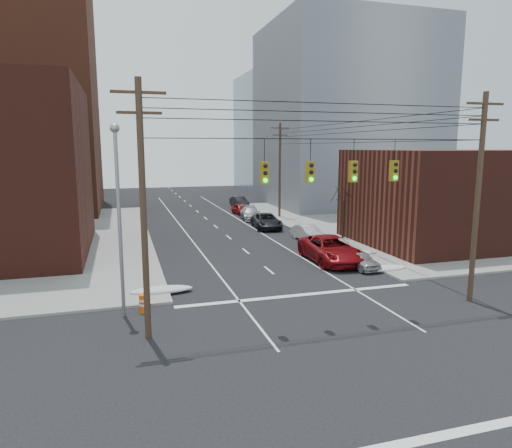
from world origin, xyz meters
TOP-DOWN VIEW (x-y plane):
  - ground at (0.00, 0.00)m, footprint 160.00×160.00m
  - sidewalk_ne at (27.00, 27.00)m, footprint 40.00×40.00m
  - building_brick_far at (-26.00, 74.00)m, footprint 22.00×18.00m
  - building_office at (22.00, 44.00)m, footprint 22.00×20.00m
  - building_glass at (24.00, 70.00)m, footprint 20.00×18.00m
  - building_storefront at (18.00, 16.00)m, footprint 16.00×12.00m
  - utility_pole_left at (-8.50, 3.00)m, footprint 2.20×0.28m
  - utility_pole_right at (8.50, 3.00)m, footprint 2.20×0.28m
  - utility_pole_far at (8.50, 34.00)m, footprint 2.20×0.28m
  - traffic_signals at (0.10, 2.97)m, footprint 17.00×0.42m
  - street_light at (-9.50, 6.00)m, footprint 0.44×0.44m
  - bare_tree at (9.59, 20.00)m, footprint 2.09×2.20m
  - snow_nw at (-7.40, 9.00)m, footprint 3.50×1.08m
  - snow_ne at (7.40, 9.50)m, footprint 3.00×1.08m
  - snow_east_far at (7.40, 14.00)m, footprint 4.00×1.08m
  - red_pickup at (5.03, 13.00)m, footprint 3.27×6.72m
  - parked_car_a at (6.14, 10.75)m, footprint 1.69×3.72m
  - parked_car_b at (6.40, 20.37)m, footprint 1.81×4.35m
  - parked_car_c at (4.80, 27.50)m, footprint 3.09×5.70m
  - parked_car_d at (4.80, 33.44)m, footprint 2.66×5.24m
  - parked_car_e at (4.80, 37.82)m, footprint 1.96×4.02m
  - parked_car_f at (6.40, 44.96)m, footprint 1.97×4.46m
  - lot_car_a at (-14.76, 25.38)m, footprint 4.27×1.50m
  - lot_car_b at (-14.82, 29.51)m, footprint 5.81×4.23m
  - lot_car_c at (-16.07, 25.94)m, footprint 5.24×3.19m
  - lot_car_d at (-19.03, 29.02)m, footprint 4.04×2.91m
  - construction_barrel at (-8.50, 6.27)m, footprint 0.60×0.60m

SIDE VIEW (x-z plane):
  - ground at x=0.00m, z-range 0.00..0.00m
  - sidewalk_ne at x=27.00m, z-range 0.00..0.15m
  - snow_nw at x=-7.40m, z-range 0.00..0.42m
  - snow_ne at x=7.40m, z-range 0.00..0.42m
  - snow_east_far at x=7.40m, z-range 0.00..0.42m
  - construction_barrel at x=-8.50m, z-range 0.01..0.93m
  - parked_car_a at x=6.14m, z-range 0.00..1.24m
  - parked_car_e at x=4.80m, z-range 0.00..1.32m
  - parked_car_b at x=6.40m, z-range 0.00..1.40m
  - parked_car_f at x=6.40m, z-range 0.00..1.43m
  - parked_car_d at x=4.80m, z-range 0.00..1.46m
  - parked_car_c at x=4.80m, z-range 0.00..1.52m
  - lot_car_d at x=-19.03m, z-range 0.15..1.43m
  - lot_car_a at x=-14.76m, z-range 0.15..1.56m
  - lot_car_c at x=-16.07m, z-range 0.15..1.57m
  - lot_car_b at x=-14.82m, z-range 0.15..1.62m
  - red_pickup at x=5.03m, z-range 0.00..1.84m
  - bare_tree at x=9.59m, z-range -0.15..4.79m
  - building_storefront at x=18.00m, z-range 0.00..8.00m
  - street_light at x=-9.50m, z-range 0.88..10.20m
  - utility_pole_left at x=-8.50m, z-range 0.28..11.28m
  - utility_pole_right at x=8.50m, z-range 0.28..11.28m
  - utility_pole_far at x=8.50m, z-range 0.28..11.28m
  - building_brick_far at x=-26.00m, z-range 0.00..12.00m
  - traffic_signals at x=0.10m, z-range 6.16..8.18m
  - building_glass at x=24.00m, z-range 0.00..22.00m
  - building_office at x=22.00m, z-range 0.00..25.00m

